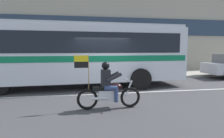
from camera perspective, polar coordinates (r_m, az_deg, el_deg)
ground_plane at (r=9.23m, az=-2.55°, el=-6.47°), size 60.00×60.00×0.00m
sidewalk_curb at (r=14.22m, az=-5.29°, el=-1.84°), size 28.00×3.80×0.15m
lane_center_stripe at (r=8.65m, az=-2.02°, el=-7.28°), size 26.60×0.14×0.01m
office_building_facade at (r=16.76m, az=-6.18°, el=18.17°), size 28.00×0.89×11.10m
transit_bus at (r=10.14m, az=-10.10°, el=5.27°), size 11.05×3.03×3.22m
motorcycle_with_rider at (r=6.43m, az=-1.04°, el=-5.84°), size 2.20×0.64×1.78m
fire_hydrant at (r=14.47m, az=15.06°, el=-0.11°), size 0.22×0.30×0.75m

